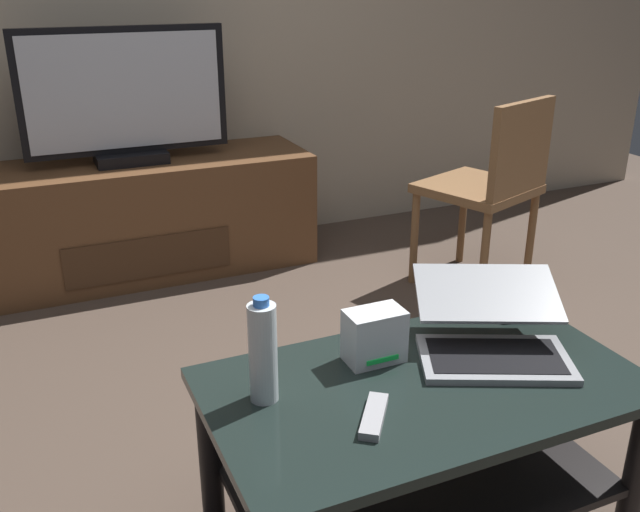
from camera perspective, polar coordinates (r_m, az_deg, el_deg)
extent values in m
plane|color=#4C3D33|center=(2.09, 2.69, -18.67)|extent=(7.68, 7.68, 0.00)
cube|color=black|center=(1.74, 8.51, -10.45)|extent=(1.05, 0.60, 0.03)
cube|color=black|center=(1.90, 8.03, -17.51)|extent=(0.93, 0.52, 0.02)
cylinder|color=black|center=(1.99, 24.43, -15.64)|extent=(0.06, 0.06, 0.42)
cylinder|color=black|center=(1.90, -8.97, -15.56)|extent=(0.06, 0.06, 0.42)
cylinder|color=black|center=(2.28, 15.25, -9.22)|extent=(0.06, 0.06, 0.42)
cube|color=brown|center=(3.47, -14.73, 3.06)|extent=(1.67, 0.51, 0.55)
cube|color=#432A18|center=(3.26, -13.75, -0.12)|extent=(0.75, 0.01, 0.19)
cube|color=black|center=(3.37, -15.16, 7.79)|extent=(0.32, 0.20, 0.05)
cube|color=black|center=(3.31, -15.69, 12.85)|extent=(0.92, 0.04, 0.55)
cube|color=#B2B7C1|center=(3.29, -15.63, 12.80)|extent=(0.85, 0.01, 0.50)
cube|color=brown|center=(3.24, 12.68, 5.41)|extent=(0.56, 0.56, 0.04)
cube|color=brown|center=(3.08, 16.10, 8.26)|extent=(0.40, 0.18, 0.41)
cylinder|color=brown|center=(3.56, 11.56, 2.93)|extent=(0.04, 0.04, 0.44)
cylinder|color=brown|center=(3.27, 7.71, 1.45)|extent=(0.04, 0.04, 0.44)
cylinder|color=brown|center=(3.37, 16.82, 1.34)|extent=(0.04, 0.04, 0.44)
cylinder|color=brown|center=(3.07, 13.24, -0.38)|extent=(0.04, 0.04, 0.44)
cube|color=gray|center=(1.84, 14.06, -8.16)|extent=(0.43, 0.36, 0.02)
cube|color=black|center=(1.83, 14.09, -7.89)|extent=(0.37, 0.30, 0.00)
cube|color=gray|center=(1.91, 13.47, -2.94)|extent=(0.43, 0.35, 0.08)
cube|color=#3F8CD8|center=(1.91, 13.49, -3.02)|extent=(0.39, 0.31, 0.06)
cube|color=silver|center=(1.77, 4.46, -6.52)|extent=(0.15, 0.09, 0.14)
cube|color=#19D84C|center=(1.76, 5.15, -8.47)|extent=(0.09, 0.00, 0.01)
cylinder|color=silver|center=(1.59, -4.68, -7.92)|extent=(0.07, 0.07, 0.24)
cylinder|color=blue|center=(1.53, -4.83, -3.71)|extent=(0.04, 0.04, 0.02)
cube|color=black|center=(2.10, 14.88, -4.37)|extent=(0.11, 0.15, 0.01)
cube|color=#99999E|center=(1.58, 4.43, -12.91)|extent=(0.13, 0.16, 0.02)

